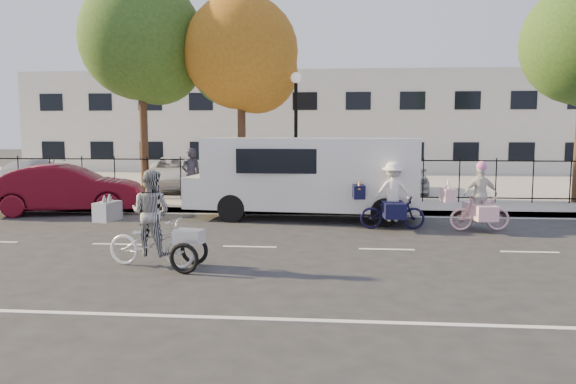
# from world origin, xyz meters

# --- Properties ---
(ground) EXTENTS (120.00, 120.00, 0.00)m
(ground) POSITION_xyz_m (0.00, 0.00, 0.00)
(ground) COLOR #333334
(road_markings) EXTENTS (60.00, 9.52, 0.01)m
(road_markings) POSITION_xyz_m (0.00, 0.00, 0.01)
(road_markings) COLOR silver
(road_markings) RESTS_ON ground
(curb) EXTENTS (60.00, 0.10, 0.15)m
(curb) POSITION_xyz_m (0.00, 5.05, 0.07)
(curb) COLOR #A8A399
(curb) RESTS_ON ground
(sidewalk) EXTENTS (60.00, 2.20, 0.15)m
(sidewalk) POSITION_xyz_m (0.00, 6.10, 0.07)
(sidewalk) COLOR #A8A399
(sidewalk) RESTS_ON ground
(parking_lot) EXTENTS (60.00, 15.60, 0.15)m
(parking_lot) POSITION_xyz_m (0.00, 15.00, 0.07)
(parking_lot) COLOR #A8A399
(parking_lot) RESTS_ON ground
(iron_fence) EXTENTS (58.00, 0.06, 1.50)m
(iron_fence) POSITION_xyz_m (0.00, 7.20, 0.90)
(iron_fence) COLOR black
(iron_fence) RESTS_ON sidewalk
(building) EXTENTS (34.00, 10.00, 6.00)m
(building) POSITION_xyz_m (0.00, 25.00, 3.00)
(building) COLOR silver
(building) RESTS_ON ground
(lamppost) EXTENTS (0.36, 0.36, 4.33)m
(lamppost) POSITION_xyz_m (0.50, 6.80, 3.11)
(lamppost) COLOR black
(lamppost) RESTS_ON sidewalk
(street_sign) EXTENTS (0.85, 0.06, 1.80)m
(street_sign) POSITION_xyz_m (-1.85, 6.80, 1.42)
(street_sign) COLOR black
(street_sign) RESTS_ON sidewalk
(zebra_trike) EXTENTS (2.15, 1.04, 1.84)m
(zebra_trike) POSITION_xyz_m (-1.55, -1.94, 0.71)
(zebra_trike) COLOR white
(zebra_trike) RESTS_ON ground
(unicorn_bike) EXTENTS (1.80, 1.27, 1.79)m
(unicorn_bike) POSITION_xyz_m (5.52, 2.50, 0.66)
(unicorn_bike) COLOR beige
(unicorn_bike) RESTS_ON ground
(bull_bike) EXTENTS (1.89, 1.30, 1.75)m
(bull_bike) POSITION_xyz_m (3.32, 2.59, 0.70)
(bull_bike) COLOR black
(bull_bike) RESTS_ON ground
(white_van) EXTENTS (6.78, 2.77, 2.35)m
(white_van) POSITION_xyz_m (1.05, 4.13, 1.30)
(white_van) COLOR white
(white_van) RESTS_ON ground
(red_sedan) EXTENTS (4.84, 2.75, 1.51)m
(red_sedan) POSITION_xyz_m (-6.44, 4.50, 0.76)
(red_sedan) COLOR #560918
(red_sedan) RESTS_ON ground
(pedestrian) EXTENTS (0.80, 0.72, 1.82)m
(pedestrian) POSITION_xyz_m (-3.00, 6.37, 1.06)
(pedestrian) COLOR black
(pedestrian) RESTS_ON sidewalk
(lot_car_a) EXTENTS (2.05, 4.17, 1.16)m
(lot_car_a) POSITION_xyz_m (-11.50, 10.86, 0.73)
(lot_car_a) COLOR #B6B8BE
(lot_car_a) RESTS_ON parking_lot
(lot_car_b) EXTENTS (3.40, 5.24, 1.34)m
(lot_car_b) POSITION_xyz_m (-4.75, 10.39, 0.82)
(lot_car_b) COLOR white
(lot_car_b) RESTS_ON parking_lot
(lot_car_c) EXTENTS (1.87, 3.77, 1.19)m
(lot_car_c) POSITION_xyz_m (-0.26, 10.48, 0.74)
(lot_car_c) COLOR #494B50
(lot_car_c) RESTS_ON parking_lot
(lot_car_d) EXTENTS (1.68, 4.03, 1.36)m
(lot_car_d) POSITION_xyz_m (4.51, 10.31, 0.83)
(lot_car_d) COLOR #ACB0B4
(lot_car_d) RESTS_ON parking_lot
(tree_west) EXTENTS (4.32, 4.32, 7.93)m
(tree_west) POSITION_xyz_m (-4.84, 7.52, 5.55)
(tree_west) COLOR #442D1D
(tree_west) RESTS_ON ground
(tree_mid) EXTENTS (3.92, 3.92, 7.19)m
(tree_mid) POSITION_xyz_m (-1.29, 7.36, 5.03)
(tree_mid) COLOR #442D1D
(tree_mid) RESTS_ON ground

